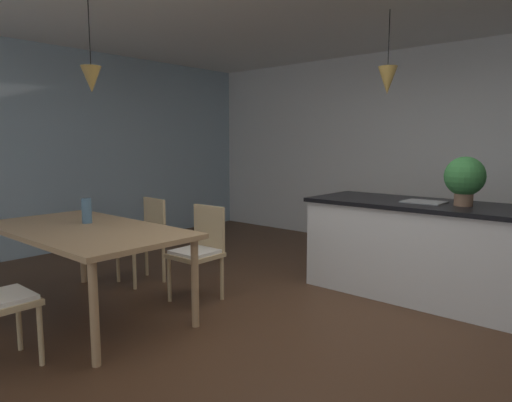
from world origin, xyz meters
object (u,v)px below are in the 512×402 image
at_px(chair_far_right, 199,250).
at_px(vase_on_dining_table, 87,211).
at_px(kitchen_island, 423,249).
at_px(dining_table, 85,235).
at_px(potted_plant_on_island, 465,178).
at_px(chair_far_left, 144,237).

bearing_deg(chair_far_right, vase_on_dining_table, -129.11).
relative_size(chair_far_right, vase_on_dining_table, 3.97).
relative_size(chair_far_right, kitchen_island, 0.41).
distance_m(dining_table, potted_plant_on_island, 3.30).
distance_m(chair_far_left, potted_plant_on_island, 3.15).
distance_m(dining_table, chair_far_left, 1.00).
distance_m(chair_far_right, vase_on_dining_table, 1.05).
bearing_deg(vase_on_dining_table, chair_far_left, 107.90).
relative_size(chair_far_left, potted_plant_on_island, 2.01).
bearing_deg(chair_far_left, vase_on_dining_table, -72.10).
bearing_deg(kitchen_island, chair_far_left, -148.63).
distance_m(dining_table, chair_far_right, 1.00).
height_order(kitchen_island, vase_on_dining_table, vase_on_dining_table).
bearing_deg(vase_on_dining_table, kitchen_island, 45.94).
relative_size(dining_table, vase_on_dining_table, 8.77).
bearing_deg(chair_far_left, kitchen_island, 31.37).
height_order(chair_far_left, kitchen_island, kitchen_island).
height_order(chair_far_right, kitchen_island, kitchen_island).
bearing_deg(dining_table, chair_far_left, 115.98).
height_order(chair_far_left, chair_far_right, same).
distance_m(kitchen_island, vase_on_dining_table, 3.10).
bearing_deg(potted_plant_on_island, vase_on_dining_table, -138.25).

